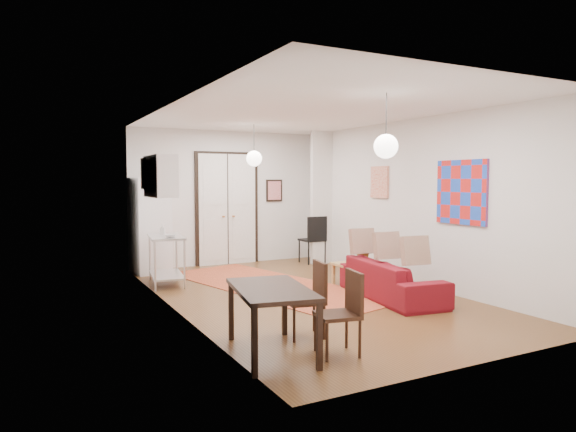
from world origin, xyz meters
name	(u,v)px	position (x,y,z in m)	size (l,w,h in m)	color
floor	(305,295)	(0.00, 0.00, 0.00)	(7.00, 7.00, 0.00)	brown
ceiling	(306,112)	(0.00, 0.00, 2.90)	(4.20, 7.00, 0.02)	white
wall_back	(227,198)	(0.00, 3.50, 1.45)	(4.20, 0.02, 2.90)	silver
wall_front	(482,220)	(0.00, -3.50, 1.45)	(4.20, 0.02, 2.90)	silver
wall_left	(174,208)	(-2.10, 0.00, 1.45)	(0.02, 7.00, 2.90)	silver
wall_right	(408,202)	(2.10, 0.00, 1.45)	(0.02, 7.00, 2.90)	silver
double_doors	(227,209)	(0.00, 3.46, 1.20)	(1.44, 0.06, 2.50)	white
stub_partition	(322,198)	(1.85, 2.55, 1.45)	(0.50, 0.10, 2.90)	silver
wall_cabinet	(160,176)	(-1.92, 1.50, 1.90)	(0.35, 1.00, 0.70)	white
painting_popart	(461,192)	(2.08, -1.25, 1.65)	(0.05, 1.00, 1.00)	red
painting_abstract	(380,182)	(2.08, 0.80, 1.80)	(0.05, 0.50, 0.60)	#EBE2C4
poster_back	(274,191)	(1.15, 3.47, 1.60)	(0.40, 0.03, 0.50)	red
print_left	(145,174)	(-2.07, 2.00, 1.95)	(0.03, 0.44, 0.54)	#A57745
pendant_back	(254,158)	(0.00, 2.00, 2.25)	(0.30, 0.30, 0.80)	white
pendant_front	(386,146)	(0.00, -2.00, 2.25)	(0.30, 0.30, 0.80)	white
kilim_rug	(273,285)	(-0.15, 0.89, 0.01)	(1.71, 4.55, 0.01)	#C25830
sofa	(391,279)	(1.07, -0.83, 0.30)	(0.80, 2.05, 0.60)	maroon
coffee_table	(359,265)	(1.24, 0.28, 0.34)	(0.89, 0.50, 0.40)	tan
potted_plant	(363,251)	(1.34, 0.28, 0.59)	(0.35, 0.30, 0.39)	#3A6B30
kitchen_counter	(166,253)	(-1.75, 1.88, 0.55)	(0.71, 1.19, 0.86)	silver
bowl	(170,236)	(-1.75, 1.58, 0.89)	(0.20, 0.20, 0.05)	silver
soap_bottle	(162,229)	(-1.75, 2.13, 0.95)	(0.08, 0.08, 0.18)	teal
fridge	(150,225)	(-1.75, 3.15, 0.94)	(0.67, 0.67, 1.89)	white
dining_table	(271,295)	(-1.69, -2.25, 0.63)	(0.96, 1.40, 0.71)	black
dining_chair_near	(301,293)	(-1.09, -1.82, 0.51)	(0.49, 0.63, 0.88)	#341D10
dining_chair_far	(333,305)	(-1.09, -2.52, 0.51)	(0.49, 0.63, 0.88)	#341D10
black_side_chair	(310,235)	(1.71, 2.81, 0.62)	(0.48, 0.48, 1.05)	black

